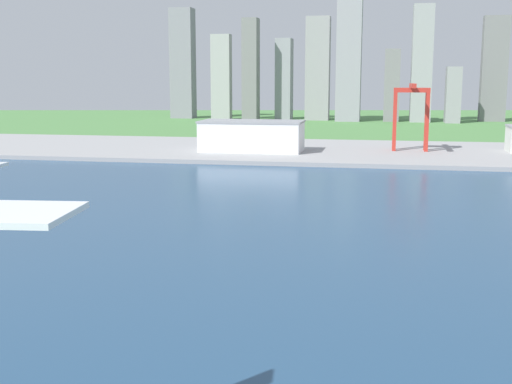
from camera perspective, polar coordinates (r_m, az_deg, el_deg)
name	(u,v)px	position (r m, az deg, el deg)	size (l,w,h in m)	color
ground_plane	(265,210)	(240.34, 0.80, -1.54)	(2400.00, 2400.00, 0.00)	#4C8144
water_bay	(227,251)	(183.08, -2.53, -5.13)	(840.00, 360.00, 0.15)	navy
industrial_pier	(317,151)	(426.51, 5.32, 3.54)	(840.00, 140.00, 2.50)	#959596
port_crane_red	(411,103)	(422.73, 13.26, 7.47)	(21.91, 44.61, 41.71)	#B72D23
warehouse_main	(252,136)	(411.99, -0.36, 4.87)	(63.47, 30.98, 18.97)	white
distant_skyline	(330,69)	(763.13, 6.38, 10.46)	(383.58, 57.30, 133.37)	gray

